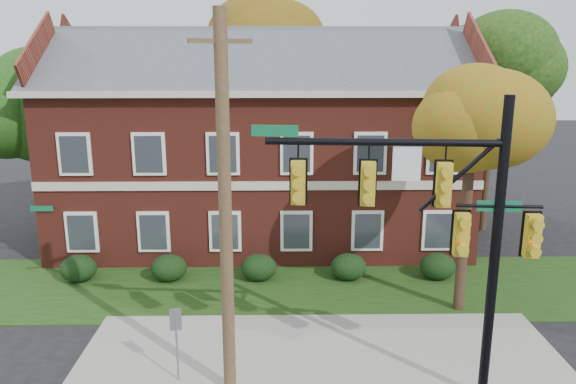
{
  "coord_description": "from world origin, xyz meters",
  "views": [
    {
      "loc": [
        -1.18,
        -13.81,
        8.65
      ],
      "look_at": [
        -0.92,
        3.0,
        4.47
      ],
      "focal_mm": 35.0,
      "sensor_mm": 36.0,
      "label": 1
    }
  ],
  "objects_px": {
    "apartment_building": "(262,135)",
    "tree_near_right": "(482,117)",
    "hedge_right": "(348,267)",
    "tree_left_rear": "(35,100)",
    "hedge_left": "(169,268)",
    "hedge_center": "(259,267)",
    "traffic_signal": "(439,219)",
    "hedge_far_right": "(438,266)",
    "hedge_far_left": "(78,268)",
    "tree_right_rear": "(504,65)",
    "utility_pole": "(225,212)",
    "tree_far_rear": "(288,49)",
    "sign_post": "(176,333)"
  },
  "relations": [
    {
      "from": "hedge_far_right",
      "to": "tree_near_right",
      "type": "distance_m",
      "value": 6.77
    },
    {
      "from": "apartment_building",
      "to": "tree_near_right",
      "type": "bearing_deg",
      "value": -48.23
    },
    {
      "from": "tree_left_rear",
      "to": "hedge_left",
      "type": "bearing_deg",
      "value": -33.59
    },
    {
      "from": "apartment_building",
      "to": "hedge_left",
      "type": "relative_size",
      "value": 13.43
    },
    {
      "from": "hedge_far_left",
      "to": "utility_pole",
      "type": "distance_m",
      "value": 10.79
    },
    {
      "from": "apartment_building",
      "to": "traffic_signal",
      "type": "distance_m",
      "value": 13.8
    },
    {
      "from": "sign_post",
      "to": "tree_left_rear",
      "type": "bearing_deg",
      "value": 113.57
    },
    {
      "from": "utility_pole",
      "to": "hedge_right",
      "type": "bearing_deg",
      "value": 37.61
    },
    {
      "from": "hedge_right",
      "to": "traffic_signal",
      "type": "xyz_separation_m",
      "value": [
        1.11,
        -7.75,
        4.28
      ]
    },
    {
      "from": "tree_near_right",
      "to": "hedge_far_left",
      "type": "bearing_deg",
      "value": 168.73
    },
    {
      "from": "utility_pole",
      "to": "traffic_signal",
      "type": "bearing_deg",
      "value": -27.73
    },
    {
      "from": "tree_far_rear",
      "to": "traffic_signal",
      "type": "relative_size",
      "value": 1.49
    },
    {
      "from": "hedge_left",
      "to": "hedge_right",
      "type": "distance_m",
      "value": 7.0
    },
    {
      "from": "hedge_right",
      "to": "tree_right_rear",
      "type": "height_order",
      "value": "tree_right_rear"
    },
    {
      "from": "hedge_left",
      "to": "hedge_right",
      "type": "xyz_separation_m",
      "value": [
        7.0,
        0.0,
        0.0
      ]
    },
    {
      "from": "tree_right_rear",
      "to": "hedge_far_right",
      "type": "bearing_deg",
      "value": -125.23
    },
    {
      "from": "hedge_center",
      "to": "tree_right_rear",
      "type": "height_order",
      "value": "tree_right_rear"
    },
    {
      "from": "hedge_far_left",
      "to": "tree_right_rear",
      "type": "xyz_separation_m",
      "value": [
        18.31,
        6.11,
        7.6
      ]
    },
    {
      "from": "hedge_center",
      "to": "hedge_far_left",
      "type": "bearing_deg",
      "value": 180.0
    },
    {
      "from": "hedge_left",
      "to": "hedge_far_right",
      "type": "height_order",
      "value": "same"
    },
    {
      "from": "apartment_building",
      "to": "tree_right_rear",
      "type": "xyz_separation_m",
      "value": [
        11.31,
        0.86,
        3.13
      ]
    },
    {
      "from": "tree_left_rear",
      "to": "tree_right_rear",
      "type": "height_order",
      "value": "tree_right_rear"
    },
    {
      "from": "hedge_far_left",
      "to": "traffic_signal",
      "type": "xyz_separation_m",
      "value": [
        11.61,
        -7.75,
        4.28
      ]
    },
    {
      "from": "hedge_far_left",
      "to": "traffic_signal",
      "type": "height_order",
      "value": "traffic_signal"
    },
    {
      "from": "tree_near_right",
      "to": "hedge_right",
      "type": "bearing_deg",
      "value": 142.72
    },
    {
      "from": "hedge_right",
      "to": "utility_pole",
      "type": "height_order",
      "value": "utility_pole"
    },
    {
      "from": "utility_pole",
      "to": "tree_far_rear",
      "type": "bearing_deg",
      "value": 60.81
    },
    {
      "from": "hedge_left",
      "to": "traffic_signal",
      "type": "relative_size",
      "value": 0.18
    },
    {
      "from": "hedge_far_right",
      "to": "tree_far_rear",
      "type": "height_order",
      "value": "tree_far_rear"
    },
    {
      "from": "traffic_signal",
      "to": "utility_pole",
      "type": "distance_m",
      "value": 5.13
    },
    {
      "from": "tree_right_rear",
      "to": "hedge_far_left",
      "type": "bearing_deg",
      "value": -161.55
    },
    {
      "from": "hedge_center",
      "to": "tree_left_rear",
      "type": "distance_m",
      "value": 12.23
    },
    {
      "from": "apartment_building",
      "to": "hedge_left",
      "type": "distance_m",
      "value": 7.73
    },
    {
      "from": "hedge_center",
      "to": "traffic_signal",
      "type": "bearing_deg",
      "value": -59.22
    },
    {
      "from": "hedge_right",
      "to": "tree_near_right",
      "type": "relative_size",
      "value": 0.16
    },
    {
      "from": "hedge_far_left",
      "to": "tree_left_rear",
      "type": "bearing_deg",
      "value": 123.42
    },
    {
      "from": "sign_post",
      "to": "utility_pole",
      "type": "bearing_deg",
      "value": -27.45
    },
    {
      "from": "tree_left_rear",
      "to": "tree_right_rear",
      "type": "relative_size",
      "value": 0.84
    },
    {
      "from": "utility_pole",
      "to": "apartment_building",
      "type": "bearing_deg",
      "value": 63.68
    },
    {
      "from": "tree_near_right",
      "to": "tree_left_rear",
      "type": "height_order",
      "value": "tree_left_rear"
    },
    {
      "from": "hedge_far_right",
      "to": "tree_far_rear",
      "type": "relative_size",
      "value": 0.12
    },
    {
      "from": "hedge_far_right",
      "to": "tree_left_rear",
      "type": "bearing_deg",
      "value": 166.11
    },
    {
      "from": "hedge_left",
      "to": "tree_far_rear",
      "type": "bearing_deg",
      "value": 69.71
    },
    {
      "from": "hedge_far_right",
      "to": "tree_near_right",
      "type": "relative_size",
      "value": 0.16
    },
    {
      "from": "apartment_building",
      "to": "tree_right_rear",
      "type": "bearing_deg",
      "value": 4.33
    },
    {
      "from": "tree_left_rear",
      "to": "traffic_signal",
      "type": "height_order",
      "value": "tree_left_rear"
    },
    {
      "from": "hedge_far_right",
      "to": "utility_pole",
      "type": "height_order",
      "value": "utility_pole"
    },
    {
      "from": "hedge_left",
      "to": "tree_right_rear",
      "type": "distance_m",
      "value": 17.74
    },
    {
      "from": "hedge_far_right",
      "to": "sign_post",
      "type": "xyz_separation_m",
      "value": [
        -8.92,
        -7.01,
        0.94
      ]
    },
    {
      "from": "hedge_left",
      "to": "traffic_signal",
      "type": "bearing_deg",
      "value": -43.67
    }
  ]
}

